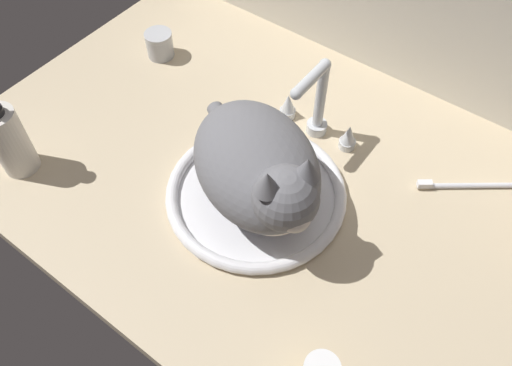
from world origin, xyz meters
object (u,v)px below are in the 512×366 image
(cat, at_px, (261,170))
(metal_jar, at_px, (160,44))
(sink_basin, at_px, (256,193))
(faucet, at_px, (317,107))
(soap_pump_bottle, at_px, (9,140))
(toothbrush, at_px, (468,185))

(cat, height_order, metal_jar, cat)
(sink_basin, bearing_deg, faucet, 90.00)
(soap_pump_bottle, height_order, toothbrush, soap_pump_bottle)
(faucet, relative_size, soap_pump_bottle, 0.92)
(sink_basin, bearing_deg, metal_jar, 155.26)
(faucet, relative_size, cat, 0.51)
(toothbrush, bearing_deg, metal_jar, -175.08)
(cat, bearing_deg, toothbrush, 42.39)
(toothbrush, bearing_deg, soap_pump_bottle, -146.85)
(metal_jar, bearing_deg, sink_basin, -24.74)
(cat, height_order, toothbrush, cat)
(faucet, bearing_deg, sink_basin, -90.00)
(sink_basin, bearing_deg, soap_pump_bottle, -152.54)
(soap_pump_bottle, distance_m, metal_jar, 0.39)
(sink_basin, height_order, soap_pump_bottle, soap_pump_bottle)
(faucet, distance_m, soap_pump_bottle, 0.55)
(faucet, height_order, cat, cat)
(faucet, relative_size, metal_jar, 2.96)
(soap_pump_bottle, bearing_deg, cat, 25.45)
(faucet, bearing_deg, cat, -85.29)
(sink_basin, relative_size, metal_jar, 5.36)
(soap_pump_bottle, relative_size, metal_jar, 3.22)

